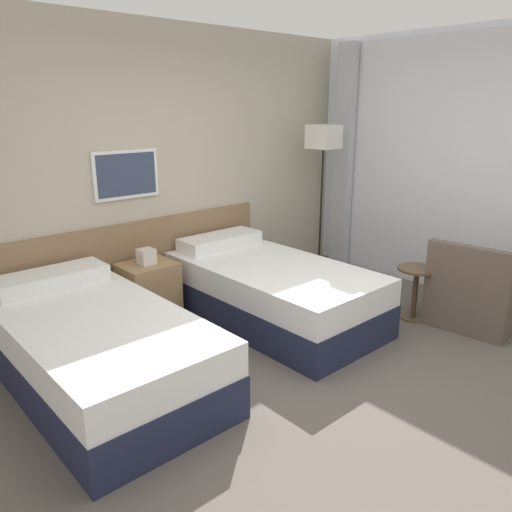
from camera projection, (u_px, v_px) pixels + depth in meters
ground_plane at (333, 382)px, 3.68m from camera, size 16.00×16.00×0.00m
wall_headboard at (161, 176)px, 4.84m from camera, size 10.00×0.10×2.70m
wall_window at (505, 171)px, 4.79m from camera, size 0.21×4.67×2.70m
bed_near_door at (97, 349)px, 3.57m from camera, size 1.08×2.04×0.68m
bed_near_window at (271, 291)px, 4.68m from camera, size 1.08×2.04×0.68m
nightstand at (149, 291)px, 4.66m from camera, size 0.48×0.42×0.69m
floor_lamp at (323, 146)px, 5.53m from camera, size 0.30×0.30×1.74m
side_table at (416, 284)px, 4.67m from camera, size 0.36×0.36×0.51m
armchair at (476, 295)px, 4.62m from camera, size 0.90×0.81×0.80m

